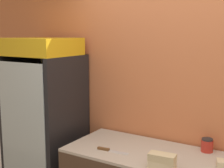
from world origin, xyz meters
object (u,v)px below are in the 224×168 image
beverage_cooler (48,117)px  condiment_jar (207,145)px  sandwich_stack_middle (162,158)px  chefs_knife (108,150)px  sandwich_stack_bottom (162,165)px

beverage_cooler → condiment_jar: size_ratio=15.83×
sandwich_stack_middle → condiment_jar: size_ratio=1.80×
beverage_cooler → chefs_knife: 0.97m
condiment_jar → sandwich_stack_bottom: bearing=-111.1°
chefs_knife → sandwich_stack_bottom: bearing=-9.2°
sandwich_stack_bottom → chefs_knife: size_ratio=0.73×
sandwich_stack_bottom → sandwich_stack_middle: (0.00, 0.00, 0.06)m
chefs_knife → beverage_cooler: bearing=166.0°
beverage_cooler → sandwich_stack_bottom: size_ratio=8.65×
sandwich_stack_middle → chefs_knife: size_ratio=0.72×
beverage_cooler → condiment_jar: beverage_cooler is taller
chefs_knife → condiment_jar: condiment_jar is taller
condiment_jar → beverage_cooler: bearing=-172.9°
sandwich_stack_middle → condiment_jar: bearing=68.9°
sandwich_stack_bottom → condiment_jar: (0.21, 0.53, 0.03)m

